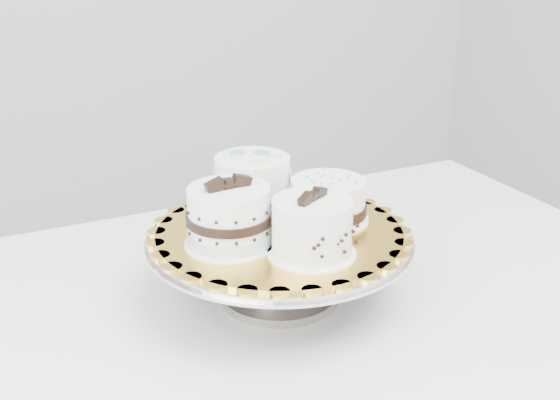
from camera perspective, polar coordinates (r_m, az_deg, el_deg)
name	(u,v)px	position (r m, az deg, el deg)	size (l,w,h in m)	color
table	(263,369)	(0.97, -1.41, -13.54)	(1.30, 0.87, 0.75)	white
cake_stand	(279,254)	(0.96, -0.05, -4.41)	(0.36, 0.36, 0.10)	gray
cake_board	(279,232)	(0.95, -0.05, -2.61)	(0.33, 0.33, 0.00)	gold
cake_swirl	(312,229)	(0.87, 2.63, -2.36)	(0.14, 0.14, 0.09)	white
cake_banded	(229,219)	(0.90, -4.14, -1.53)	(0.12, 0.12, 0.10)	white
cake_dots	(252,183)	(1.00, -2.26, 1.41)	(0.13, 0.13, 0.08)	white
cake_ribbon	(329,201)	(0.97, 3.97, -0.11)	(0.13, 0.13, 0.06)	white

